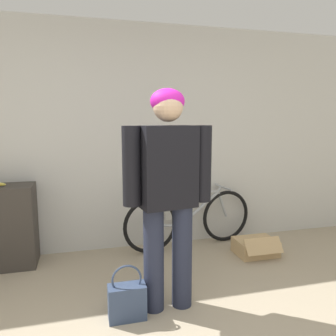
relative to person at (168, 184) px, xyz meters
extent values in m
cube|color=silver|center=(-0.19, 1.39, 0.28)|extent=(8.00, 0.06, 2.60)
cube|color=white|center=(0.36, 1.36, -0.67)|extent=(0.08, 0.01, 0.12)
cylinder|color=#23283D|center=(-0.12, 0.00, -0.60)|extent=(0.16, 0.16, 0.85)
cylinder|color=#23283D|center=(0.12, 0.00, -0.60)|extent=(0.16, 0.16, 0.85)
cube|color=black|center=(0.00, 0.00, 0.14)|extent=(0.46, 0.29, 0.63)
cylinder|color=black|center=(-0.28, 0.00, 0.15)|extent=(0.14, 0.14, 0.60)
cylinder|color=black|center=(0.28, 0.00, 0.15)|extent=(0.14, 0.14, 0.60)
sphere|color=#DBB28E|center=(0.00, 0.00, 0.60)|extent=(0.23, 0.23, 0.23)
ellipsoid|color=#D11EAD|center=(0.00, 0.02, 0.64)|extent=(0.26, 0.24, 0.19)
torus|color=black|center=(0.08, 1.11, -0.70)|extent=(0.65, 0.13, 0.65)
torus|color=black|center=(1.08, 1.24, -0.70)|extent=(0.65, 0.13, 0.65)
cylinder|color=#999EA3|center=(0.27, 1.13, -0.72)|extent=(0.39, 0.08, 0.08)
cylinder|color=#999EA3|center=(0.22, 1.13, -0.53)|extent=(0.31, 0.07, 0.36)
cylinder|color=#999EA3|center=(0.41, 1.15, -0.56)|extent=(0.14, 0.05, 0.40)
cylinder|color=#999EA3|center=(0.71, 1.19, -0.56)|extent=(0.53, 0.11, 0.40)
cylinder|color=#999EA3|center=(0.66, 1.19, -0.37)|extent=(0.60, 0.11, 0.05)
cylinder|color=#999EA3|center=(1.02, 1.23, -0.54)|extent=(0.16, 0.05, 0.34)
cylinder|color=#999EA3|center=(0.98, 1.23, -0.35)|extent=(0.07, 0.04, 0.08)
cylinder|color=#999EA3|center=(1.00, 1.23, -0.32)|extent=(0.09, 0.46, 0.02)
ellipsoid|color=black|center=(0.36, 1.15, -0.34)|extent=(0.23, 0.11, 0.05)
ellipsoid|color=#EAD64C|center=(-1.45, 1.14, -0.15)|extent=(0.13, 0.09, 0.03)
cube|color=#334260|center=(-0.35, -0.08, -0.89)|extent=(0.29, 0.14, 0.27)
torus|color=#334260|center=(-0.35, -0.08, -0.70)|extent=(0.23, 0.02, 0.23)
cube|color=tan|center=(1.23, 0.77, -0.94)|extent=(0.45, 0.34, 0.17)
cube|color=tan|center=(1.23, 0.60, -0.86)|extent=(0.43, 0.12, 0.15)
camera|label=1|loc=(-0.63, -2.41, 0.51)|focal=35.00mm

